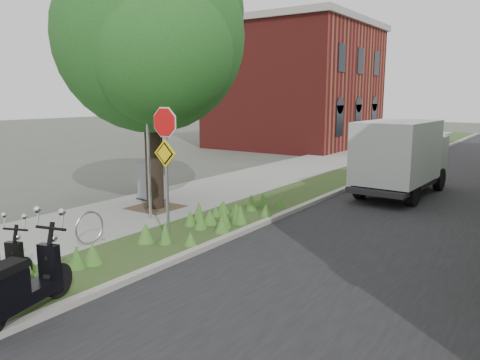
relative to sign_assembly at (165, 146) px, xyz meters
The scene contains 13 objects.
ground 2.78m from the sign_assembly, 22.62° to the right, with size 120.00×120.00×0.00m, color #4C5147.
sidewalk_near 10.10m from the sign_assembly, 106.84° to the left, with size 3.50×60.00×0.12m, color gray.
verge 9.69m from the sign_assembly, 90.61° to the left, with size 2.00×60.00×0.12m, color #34471E.
kerb_near 9.73m from the sign_assembly, 84.54° to the left, with size 0.20×60.00×0.13m, color #9E9991.
road 10.65m from the sign_assembly, 64.96° to the left, with size 7.00×60.00×0.01m, color black.
street_tree_main 4.30m from the sign_assembly, 139.63° to the left, with size 6.21×5.54×7.66m.
bare_post 2.18m from the sign_assembly, 145.95° to the left, with size 0.08×0.08×4.00m.
bike_hoop 2.54m from the sign_assembly, 137.69° to the right, with size 0.06×0.78×0.77m.
sign_assembly is the anchor object (origin of this frame).
brick_building 22.97m from the sign_assembly, 110.72° to the left, with size 9.40×10.40×8.30m.
scooter_far 4.62m from the sign_assembly, 78.44° to the right, with size 0.75×1.94×0.94m.
box_truck 9.20m from the sign_assembly, 72.21° to the left, with size 2.16×5.01×2.23m.
utility_cabinet 4.80m from the sign_assembly, 139.80° to the left, with size 1.00×0.73×1.23m.
Camera 1 is at (5.93, -7.07, 3.45)m, focal length 35.00 mm.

